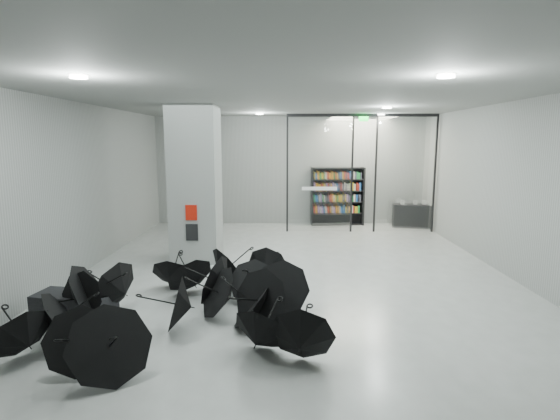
{
  "coord_description": "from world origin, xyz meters",
  "views": [
    {
      "loc": [
        -0.17,
        -9.0,
        3.1
      ],
      "look_at": [
        -0.3,
        1.5,
        1.4
      ],
      "focal_mm": 27.35,
      "sensor_mm": 36.0,
      "label": 1
    }
  ],
  "objects_px": {
    "bench": "(75,305)",
    "shop_counter": "(412,216)",
    "umbrella_cluster": "(186,306)",
    "bookshelf": "(337,196)",
    "column": "(196,184)"
  },
  "relations": [
    {
      "from": "bench",
      "to": "shop_counter",
      "type": "xyz_separation_m",
      "value": [
        8.35,
        8.17,
        0.2
      ]
    },
    {
      "from": "bench",
      "to": "shop_counter",
      "type": "bearing_deg",
      "value": 53.55
    },
    {
      "from": "umbrella_cluster",
      "to": "bench",
      "type": "bearing_deg",
      "value": 173.83
    },
    {
      "from": "bench",
      "to": "shop_counter",
      "type": "height_order",
      "value": "shop_counter"
    },
    {
      "from": "bookshelf",
      "to": "shop_counter",
      "type": "height_order",
      "value": "bookshelf"
    },
    {
      "from": "bookshelf",
      "to": "shop_counter",
      "type": "xyz_separation_m",
      "value": [
        2.68,
        -0.44,
        -0.65
      ]
    },
    {
      "from": "column",
      "to": "umbrella_cluster",
      "type": "xyz_separation_m",
      "value": [
        0.63,
        -4.08,
        -1.7
      ]
    },
    {
      "from": "shop_counter",
      "to": "umbrella_cluster",
      "type": "xyz_separation_m",
      "value": [
        -6.32,
        -8.39,
        -0.11
      ]
    },
    {
      "from": "column",
      "to": "bench",
      "type": "distance_m",
      "value": 4.47
    },
    {
      "from": "bookshelf",
      "to": "umbrella_cluster",
      "type": "bearing_deg",
      "value": -117.37
    },
    {
      "from": "column",
      "to": "bookshelf",
      "type": "bearing_deg",
      "value": 48.04
    },
    {
      "from": "bookshelf",
      "to": "umbrella_cluster",
      "type": "distance_m",
      "value": 9.58
    },
    {
      "from": "column",
      "to": "shop_counter",
      "type": "xyz_separation_m",
      "value": [
        6.95,
        4.31,
        -1.58
      ]
    },
    {
      "from": "bench",
      "to": "bookshelf",
      "type": "xyz_separation_m",
      "value": [
        5.67,
        8.61,
        0.85
      ]
    },
    {
      "from": "column",
      "to": "bench",
      "type": "xyz_separation_m",
      "value": [
        -1.4,
        -3.86,
        -1.78
      ]
    }
  ]
}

